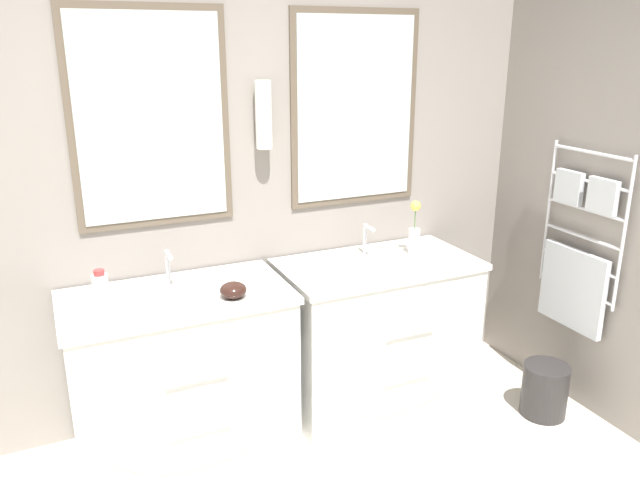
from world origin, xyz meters
TOP-DOWN VIEW (x-y plane):
  - wall_back at (0.01, 1.81)m, footprint 5.53×0.16m
  - wall_right at (1.99, 0.80)m, footprint 0.13×3.67m
  - vanity_left at (-0.19, 1.43)m, footprint 1.08×0.66m
  - vanity_right at (0.92, 1.43)m, footprint 1.08×0.66m
  - faucet_left at (-0.19, 1.61)m, footprint 0.17×0.11m
  - faucet_right at (0.92, 1.61)m, footprint 0.17×0.11m
  - toiletry_bottle at (-0.53, 1.37)m, footprint 0.07×0.07m
  - amenity_bowl at (0.05, 1.31)m, footprint 0.13×0.13m
  - flower_vase at (1.16, 1.50)m, footprint 0.06×0.06m
  - waste_bin at (1.70, 0.93)m, footprint 0.25×0.25m

SIDE VIEW (x-z plane):
  - waste_bin at x=1.70m, z-range 0.01..0.30m
  - vanity_left at x=-0.19m, z-range 0.01..0.85m
  - vanity_right at x=0.92m, z-range 0.01..0.85m
  - amenity_bowl at x=0.05m, z-range 0.85..0.92m
  - faucet_left at x=-0.19m, z-range 0.84..1.02m
  - faucet_right at x=0.92m, z-range 0.84..1.02m
  - toiletry_bottle at x=-0.53m, z-range 0.84..1.05m
  - flower_vase at x=1.16m, z-range 0.82..1.13m
  - wall_right at x=1.99m, z-range -0.01..2.59m
  - wall_back at x=0.01m, z-range 0.01..2.61m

